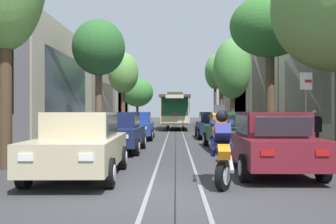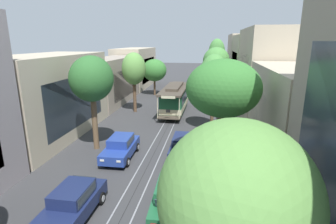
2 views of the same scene
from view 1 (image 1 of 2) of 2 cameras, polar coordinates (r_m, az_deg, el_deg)
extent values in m
plane|color=#38383A|center=(29.17, 1.13, -3.10)|extent=(160.00, 160.00, 0.00)
cube|color=gray|center=(32.58, 0.20, -2.76)|extent=(0.08, 62.17, 0.01)
cube|color=gray|center=(32.58, 2.06, -2.76)|extent=(0.08, 62.17, 0.01)
cube|color=black|center=(32.58, 1.13, -2.76)|extent=(0.03, 62.17, 0.01)
cube|color=#BCAD93|center=(27.69, -19.91, 4.14)|extent=(5.39, 13.24, 7.15)
cube|color=#2D3842|center=(26.82, -14.56, 3.51)|extent=(0.04, 9.48, 4.29)
cube|color=gray|center=(40.41, -12.08, 2.10)|extent=(4.02, 13.24, 6.10)
cube|color=#2D3842|center=(39.99, -9.30, 1.68)|extent=(0.04, 9.48, 3.66)
cube|color=#BCAD93|center=(53.78, -9.30, 2.07)|extent=(5.04, 13.24, 7.00)
cube|color=#2D3842|center=(53.37, -6.66, 1.71)|extent=(0.04, 9.48, 4.20)
cube|color=#2D3842|center=(22.93, 19.56, 3.63)|extent=(0.04, 7.58, 4.04)
cube|color=#BCAD93|center=(34.14, 17.97, 5.31)|extent=(5.26, 10.53, 9.47)
cube|color=#2D3842|center=(33.44, 13.67, 4.61)|extent=(0.04, 7.58, 5.68)
cube|color=#BCAD93|center=(44.60, 14.07, 3.81)|extent=(5.49, 10.53, 9.05)
cube|color=#2D3842|center=(44.04, 10.61, 3.26)|extent=(0.04, 7.58, 5.43)
cube|color=#BCAD93|center=(55.09, 10.92, 3.27)|extent=(4.26, 10.53, 9.40)
cube|color=#2D3842|center=(54.75, 8.74, 2.79)|extent=(0.04, 7.58, 5.64)
cube|color=#C1B28E|center=(9.57, -12.84, -5.62)|extent=(1.95, 4.36, 0.66)
cube|color=#C1B28E|center=(9.68, -12.66, -1.82)|extent=(1.55, 2.12, 0.60)
cube|color=#2D3842|center=(8.86, -13.77, -2.12)|extent=(1.34, 0.27, 0.47)
cube|color=#2D3842|center=(10.84, -11.38, -1.73)|extent=(1.30, 0.24, 0.45)
cube|color=#2D3842|center=(9.55, -8.26, -1.84)|extent=(0.09, 1.81, 0.47)
cube|color=#2D3842|center=(9.86, -16.92, -1.79)|extent=(0.09, 1.81, 0.47)
cube|color=white|center=(7.35, -12.07, -6.56)|extent=(0.28, 0.05, 0.14)
cube|color=#B21414|center=(11.60, -7.92, -4.14)|extent=(0.28, 0.05, 0.12)
cube|color=white|center=(7.64, -20.36, -6.31)|extent=(0.28, 0.05, 0.14)
cube|color=#B21414|center=(11.79, -13.32, -4.07)|extent=(0.28, 0.05, 0.12)
cylinder|color=black|center=(8.16, -8.68, -8.94)|extent=(0.22, 0.65, 0.64)
cylinder|color=silver|center=(8.15, -7.91, -8.95)|extent=(0.03, 0.35, 0.35)
cylinder|color=black|center=(8.58, -20.55, -8.50)|extent=(0.22, 0.65, 0.64)
cylinder|color=silver|center=(8.61, -21.24, -8.47)|extent=(0.03, 0.35, 0.35)
cylinder|color=black|center=(10.78, -6.75, -6.74)|extent=(0.22, 0.65, 0.64)
cylinder|color=silver|center=(10.77, -6.16, -6.75)|extent=(0.03, 0.35, 0.35)
cylinder|color=black|center=(11.10, -15.88, -6.55)|extent=(0.22, 0.65, 0.64)
cylinder|color=silver|center=(11.13, -16.43, -6.53)|extent=(0.03, 0.35, 0.35)
cube|color=#19234C|center=(15.38, -7.44, -3.48)|extent=(1.82, 4.31, 0.66)
cube|color=#19234C|center=(15.50, -7.35, -1.12)|extent=(1.49, 2.07, 0.60)
cube|color=#2D3842|center=(14.68, -7.85, -1.26)|extent=(1.33, 0.23, 0.47)
cube|color=#2D3842|center=(16.67, -6.73, -1.11)|extent=(1.30, 0.20, 0.45)
cube|color=#2D3842|center=(15.41, -4.60, -1.13)|extent=(0.04, 1.81, 0.47)
cube|color=#2D3842|center=(15.63, -10.06, -1.11)|extent=(0.04, 1.81, 0.47)
cube|color=white|center=(13.16, -6.49, -3.64)|extent=(0.28, 0.04, 0.14)
cube|color=#B21414|center=(17.44, -4.53, -2.74)|extent=(0.28, 0.04, 0.12)
cube|color=white|center=(13.36, -11.24, -3.59)|extent=(0.28, 0.04, 0.14)
cube|color=#B21414|center=(17.59, -8.15, -2.71)|extent=(0.28, 0.04, 0.12)
cylinder|color=black|center=(13.97, -4.71, -5.19)|extent=(0.20, 0.64, 0.64)
cylinder|color=silver|center=(13.96, -4.25, -5.20)|extent=(0.02, 0.35, 0.35)
cylinder|color=black|center=(14.27, -11.78, -5.08)|extent=(0.20, 0.64, 0.64)
cylinder|color=silver|center=(14.29, -12.21, -5.07)|extent=(0.02, 0.35, 0.35)
cylinder|color=black|center=(16.62, -3.72, -4.36)|extent=(0.20, 0.64, 0.64)
cylinder|color=silver|center=(16.61, -3.34, -4.36)|extent=(0.02, 0.35, 0.35)
cylinder|color=black|center=(16.87, -9.70, -4.29)|extent=(0.20, 0.64, 0.64)
cylinder|color=silver|center=(16.89, -10.07, -4.29)|extent=(0.02, 0.35, 0.35)
cube|color=#233D93|center=(22.26, -4.67, -2.39)|extent=(1.88, 4.33, 0.66)
cube|color=#233D93|center=(22.39, -4.64, -0.77)|extent=(1.51, 2.09, 0.60)
cube|color=#2D3842|center=(21.56, -4.83, -0.85)|extent=(1.34, 0.25, 0.47)
cube|color=#2D3842|center=(23.57, -4.40, -0.77)|extent=(1.30, 0.22, 0.45)
cube|color=#2D3842|center=(22.35, -2.73, -0.77)|extent=(0.06, 1.81, 0.47)
cube|color=#2D3842|center=(22.47, -6.54, -0.76)|extent=(0.06, 1.81, 0.47)
cube|color=white|center=(20.07, -3.60, -2.38)|extent=(0.28, 0.05, 0.14)
cube|color=#B21414|center=(24.37, -2.94, -1.95)|extent=(0.28, 0.05, 0.12)
cube|color=white|center=(20.17, -6.77, -2.36)|extent=(0.28, 0.05, 0.14)
cube|color=#B21414|center=(24.46, -5.55, -1.94)|extent=(0.28, 0.05, 0.12)
cylinder|color=black|center=(20.89, -2.57, -3.46)|extent=(0.21, 0.64, 0.64)
cylinder|color=silver|center=(20.89, -2.27, -3.46)|extent=(0.03, 0.35, 0.35)
cylinder|color=black|center=(21.05, -7.37, -3.43)|extent=(0.21, 0.64, 0.64)
cylinder|color=silver|center=(21.06, -7.67, -3.43)|extent=(0.03, 0.35, 0.35)
cylinder|color=black|center=(23.55, -2.26, -3.06)|extent=(0.21, 0.64, 0.64)
cylinder|color=silver|center=(23.55, -2.00, -3.06)|extent=(0.03, 0.35, 0.35)
cylinder|color=black|center=(23.69, -6.53, -3.04)|extent=(0.21, 0.64, 0.64)
cylinder|color=silver|center=(23.70, -6.79, -3.04)|extent=(0.03, 0.35, 0.35)
cube|color=maroon|center=(10.38, 14.81, -5.18)|extent=(1.81, 4.30, 0.66)
cube|color=maroon|center=(10.20, 15.01, -1.72)|extent=(1.48, 2.07, 0.60)
cube|color=#2D3842|center=(11.01, 13.97, -1.70)|extent=(1.33, 0.22, 0.47)
cube|color=#2D3842|center=(9.05, 16.79, -2.07)|extent=(1.30, 0.20, 0.45)
cube|color=#2D3842|center=(10.05, 10.86, -1.75)|extent=(0.03, 1.81, 0.47)
cube|color=#2D3842|center=(10.40, 19.01, -1.69)|extent=(0.03, 1.81, 0.47)
cube|color=white|center=(12.38, 9.94, -3.87)|extent=(0.28, 0.04, 0.14)
cube|color=#B21414|center=(8.15, 14.55, -5.91)|extent=(0.28, 0.04, 0.12)
cube|color=white|center=(12.60, 14.98, -3.81)|extent=(0.28, 0.04, 0.14)
cube|color=#B21414|center=(8.48, 21.95, -5.68)|extent=(0.28, 0.04, 0.12)
cylinder|color=black|center=(11.56, 8.97, -6.29)|extent=(0.20, 0.64, 0.64)
cylinder|color=silver|center=(11.54, 8.43, -6.30)|extent=(0.02, 0.35, 0.35)
cylinder|color=black|center=(11.92, 17.44, -6.10)|extent=(0.20, 0.64, 0.64)
cylinder|color=silver|center=(11.95, 17.95, -6.08)|extent=(0.02, 0.35, 0.35)
cylinder|color=black|center=(8.94, 11.29, -8.15)|extent=(0.20, 0.64, 0.64)
cylinder|color=silver|center=(8.93, 10.59, -8.16)|extent=(0.02, 0.35, 0.35)
cylinder|color=black|center=(9.41, 22.00, -7.74)|extent=(0.20, 0.64, 0.64)
cylinder|color=silver|center=(9.45, 22.63, -7.71)|extent=(0.02, 0.35, 0.35)
cube|color=#1E6038|center=(16.76, 9.12, -3.19)|extent=(1.95, 4.36, 0.66)
cube|color=#1E6038|center=(16.58, 9.21, -1.05)|extent=(1.55, 2.11, 0.60)
cube|color=#2D3842|center=(17.41, 8.73, -1.06)|extent=(1.34, 0.27, 0.47)
cube|color=#2D3842|center=(15.42, 9.98, -1.20)|extent=(1.30, 0.24, 0.45)
cube|color=#2D3842|center=(16.47, 6.65, -1.05)|extent=(0.09, 1.81, 0.47)
cube|color=#2D3842|center=(16.73, 11.74, -1.04)|extent=(0.09, 1.81, 0.47)
cube|color=white|center=(18.80, 6.31, -2.54)|extent=(0.28, 0.05, 0.14)
cube|color=#B21414|center=(14.53, 8.42, -3.29)|extent=(0.28, 0.05, 0.12)
cube|color=white|center=(18.97, 9.66, -2.51)|extent=(0.28, 0.05, 0.14)
cube|color=#B21414|center=(14.75, 12.71, -3.25)|extent=(0.28, 0.05, 0.12)
cylinder|color=black|center=(17.97, 5.61, -4.03)|extent=(0.22, 0.65, 0.64)
cylinder|color=silver|center=(17.96, 5.26, -4.03)|extent=(0.03, 0.35, 0.35)
cylinder|color=black|center=(18.25, 11.13, -3.96)|extent=(0.22, 0.65, 0.64)
cylinder|color=silver|center=(18.27, 11.46, -3.96)|extent=(0.03, 0.35, 0.35)
cylinder|color=black|center=(15.33, 6.73, -4.73)|extent=(0.22, 0.65, 0.64)
cylinder|color=silver|center=(15.32, 6.32, -4.73)|extent=(0.03, 0.35, 0.35)
cylinder|color=black|center=(15.66, 13.15, -4.63)|extent=(0.22, 0.65, 0.64)
cylinder|color=silver|center=(15.69, 13.54, -4.62)|extent=(0.03, 0.35, 0.35)
cube|color=#19234C|center=(23.38, 6.63, -2.28)|extent=(1.81, 4.31, 0.66)
cube|color=#19234C|center=(23.21, 6.66, -0.74)|extent=(1.48, 2.07, 0.60)
cube|color=#2D3842|center=(24.05, 6.47, -0.76)|extent=(1.33, 0.23, 0.47)
cube|color=#2D3842|center=(22.04, 6.97, -0.83)|extent=(1.30, 0.20, 0.45)
cube|color=#2D3842|center=(23.15, 4.82, -0.74)|extent=(0.04, 1.81, 0.47)
cube|color=#2D3842|center=(23.30, 8.50, -0.73)|extent=(0.04, 1.81, 0.47)
cube|color=white|center=(25.48, 4.90, -1.86)|extent=(0.28, 0.04, 0.14)
cube|color=#B21414|center=(21.17, 5.70, -2.25)|extent=(0.28, 0.04, 0.12)
cube|color=white|center=(25.58, 7.40, -1.86)|extent=(0.28, 0.04, 0.14)
cube|color=#B21414|center=(21.30, 8.70, -2.24)|extent=(0.28, 0.04, 0.12)
cylinder|color=black|center=(24.65, 4.28, -2.92)|extent=(0.20, 0.64, 0.64)
cylinder|color=silver|center=(24.65, 4.03, -2.93)|extent=(0.02, 0.35, 0.35)
cylinder|color=black|center=(24.82, 8.35, -2.91)|extent=(0.20, 0.64, 0.64)
cylinder|color=silver|center=(24.83, 8.60, -2.90)|extent=(0.02, 0.35, 0.35)
cylinder|color=black|center=(22.00, 4.69, -3.28)|extent=(0.20, 0.64, 0.64)
cylinder|color=silver|center=(21.99, 4.40, -3.28)|extent=(0.02, 0.35, 0.35)
cylinder|color=black|center=(22.18, 9.23, -3.26)|extent=(0.20, 0.64, 0.64)
cylinder|color=silver|center=(22.19, 9.52, -3.25)|extent=(0.02, 0.35, 0.35)
cylinder|color=#4C3826|center=(11.60, -22.98, 3.21)|extent=(0.37, 0.37, 4.47)
cylinder|color=brown|center=(23.97, -10.23, 1.84)|extent=(0.42, 0.42, 4.69)
ellipsoid|color=#2D662D|center=(24.29, -10.23, 9.41)|extent=(3.21, 3.47, 3.42)
cylinder|color=brown|center=(35.25, -6.67, 0.88)|extent=(0.38, 0.38, 4.22)
ellipsoid|color=#609947|center=(35.43, -6.67, 5.80)|extent=(2.78, 2.88, 3.73)
cylinder|color=brown|center=(45.48, -4.57, -0.06)|extent=(0.31, 0.31, 3.04)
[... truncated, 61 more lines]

